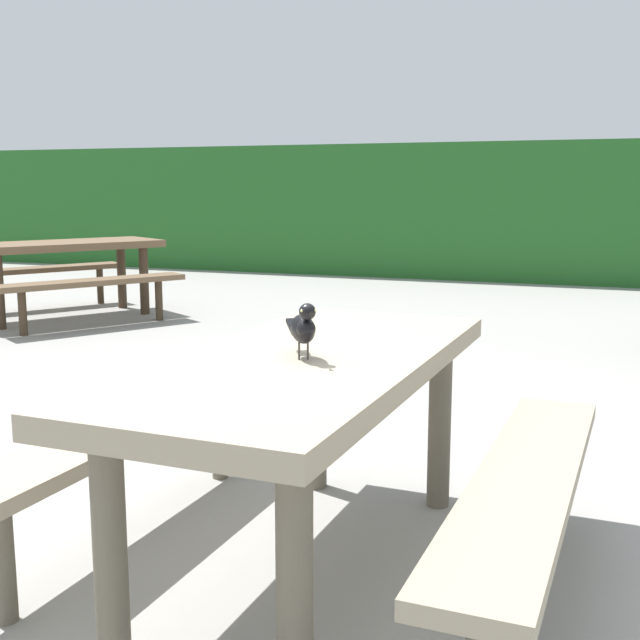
% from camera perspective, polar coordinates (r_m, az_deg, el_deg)
% --- Properties ---
extents(ground_plane, '(60.00, 60.00, 0.00)m').
position_cam_1_polar(ground_plane, '(3.04, -6.91, -15.32)').
color(ground_plane, gray).
extents(hedge_wall, '(28.00, 2.31, 1.84)m').
position_cam_1_polar(hedge_wall, '(11.97, 14.69, 7.54)').
color(hedge_wall, '#235B23').
rests_on(hedge_wall, ground).
extents(picnic_table_foreground, '(1.73, 1.82, 0.74)m').
position_cam_1_polar(picnic_table_foreground, '(2.63, -0.85, -6.36)').
color(picnic_table_foreground, gray).
rests_on(picnic_table_foreground, ground).
extents(bird_grackle, '(0.19, 0.25, 0.18)m').
position_cam_1_polar(bird_grackle, '(2.48, -1.17, -0.51)').
color(bird_grackle, black).
rests_on(bird_grackle, picnic_table_foreground).
extents(picnic_table_mid_right, '(2.32, 2.33, 0.74)m').
position_cam_1_polar(picnic_table_mid_right, '(8.15, -17.72, 4.03)').
color(picnic_table_mid_right, brown).
rests_on(picnic_table_mid_right, ground).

